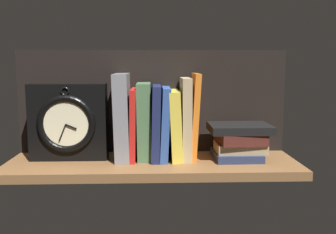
{
  "coord_description": "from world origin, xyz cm",
  "views": [
    {
      "loc": [
        0.64,
        -107.56,
        28.36
      ],
      "look_at": [
        4.61,
        3.72,
        12.37
      ],
      "focal_mm": 40.62,
      "sensor_mm": 36.0,
      "label": 1
    }
  ],
  "objects_px": {
    "book_blue_modern": "(165,123)",
    "book_red_requiem": "(134,124)",
    "book_yellow_seinlanguage": "(175,124)",
    "framed_clock": "(68,122)",
    "book_navy_bierce": "(156,122)",
    "book_green_romantic": "(144,121)",
    "book_gray_chess": "(123,116)",
    "book_stack_side": "(239,141)",
    "book_orange_pandolfini": "(194,116)",
    "book_tan_shortstories": "(186,118)"
  },
  "relations": [
    {
      "from": "book_yellow_seinlanguage",
      "to": "book_orange_pandolfini",
      "type": "xyz_separation_m",
      "value": [
        0.06,
        0.0,
        0.03
      ]
    },
    {
      "from": "book_green_romantic",
      "to": "book_navy_bierce",
      "type": "xyz_separation_m",
      "value": [
        0.03,
        0.0,
        -0.0
      ]
    },
    {
      "from": "book_blue_modern",
      "to": "book_yellow_seinlanguage",
      "type": "relative_size",
      "value": 1.05
    },
    {
      "from": "book_blue_modern",
      "to": "book_yellow_seinlanguage",
      "type": "distance_m",
      "value": 0.03
    },
    {
      "from": "book_gray_chess",
      "to": "framed_clock",
      "type": "height_order",
      "value": "book_gray_chess"
    },
    {
      "from": "book_red_requiem",
      "to": "book_green_romantic",
      "type": "xyz_separation_m",
      "value": [
        0.03,
        0.0,
        0.01
      ]
    },
    {
      "from": "book_red_requiem",
      "to": "book_blue_modern",
      "type": "distance_m",
      "value": 0.09
    },
    {
      "from": "book_red_requiem",
      "to": "book_navy_bierce",
      "type": "bearing_deg",
      "value": 0.0
    },
    {
      "from": "book_gray_chess",
      "to": "book_green_romantic",
      "type": "height_order",
      "value": "book_gray_chess"
    },
    {
      "from": "book_blue_modern",
      "to": "book_stack_side",
      "type": "bearing_deg",
      "value": -5.4
    },
    {
      "from": "book_gray_chess",
      "to": "book_stack_side",
      "type": "relative_size",
      "value": 1.41
    },
    {
      "from": "book_orange_pandolfini",
      "to": "book_blue_modern",
      "type": "bearing_deg",
      "value": 180.0
    },
    {
      "from": "book_tan_shortstories",
      "to": "book_orange_pandolfini",
      "type": "relative_size",
      "value": 0.95
    },
    {
      "from": "book_gray_chess",
      "to": "book_green_romantic",
      "type": "distance_m",
      "value": 0.07
    },
    {
      "from": "book_gray_chess",
      "to": "book_tan_shortstories",
      "type": "bearing_deg",
      "value": 0.0
    },
    {
      "from": "book_red_requiem",
      "to": "book_green_romantic",
      "type": "distance_m",
      "value": 0.03
    },
    {
      "from": "book_navy_bierce",
      "to": "book_yellow_seinlanguage",
      "type": "relative_size",
      "value": 1.07
    },
    {
      "from": "book_red_requiem",
      "to": "framed_clock",
      "type": "xyz_separation_m",
      "value": [
        -0.19,
        -0.01,
        0.01
      ]
    },
    {
      "from": "book_green_romantic",
      "to": "book_navy_bierce",
      "type": "distance_m",
      "value": 0.03
    },
    {
      "from": "book_green_romantic",
      "to": "book_orange_pandolfini",
      "type": "xyz_separation_m",
      "value": [
        0.15,
        0.0,
        0.01
      ]
    },
    {
      "from": "book_yellow_seinlanguage",
      "to": "framed_clock",
      "type": "bearing_deg",
      "value": -177.63
    },
    {
      "from": "book_navy_bierce",
      "to": "book_orange_pandolfini",
      "type": "distance_m",
      "value": 0.11
    },
    {
      "from": "book_gray_chess",
      "to": "book_stack_side",
      "type": "bearing_deg",
      "value": -3.45
    },
    {
      "from": "book_navy_bierce",
      "to": "book_tan_shortstories",
      "type": "distance_m",
      "value": 0.09
    },
    {
      "from": "book_navy_bierce",
      "to": "book_orange_pandolfini",
      "type": "xyz_separation_m",
      "value": [
        0.11,
        0.0,
        0.02
      ]
    },
    {
      "from": "book_red_requiem",
      "to": "book_yellow_seinlanguage",
      "type": "bearing_deg",
      "value": 0.0
    },
    {
      "from": "book_blue_modern",
      "to": "book_orange_pandolfini",
      "type": "relative_size",
      "value": 0.84
    },
    {
      "from": "book_yellow_seinlanguage",
      "to": "book_red_requiem",
      "type": "bearing_deg",
      "value": 180.0
    },
    {
      "from": "book_yellow_seinlanguage",
      "to": "book_orange_pandolfini",
      "type": "distance_m",
      "value": 0.06
    },
    {
      "from": "book_orange_pandolfini",
      "to": "book_red_requiem",
      "type": "bearing_deg",
      "value": 180.0
    },
    {
      "from": "framed_clock",
      "to": "book_orange_pandolfini",
      "type": "bearing_deg",
      "value": 2.01
    },
    {
      "from": "book_yellow_seinlanguage",
      "to": "book_navy_bierce",
      "type": "bearing_deg",
      "value": 180.0
    },
    {
      "from": "book_yellow_seinlanguage",
      "to": "book_tan_shortstories",
      "type": "xyz_separation_m",
      "value": [
        0.03,
        0.0,
        0.02
      ]
    },
    {
      "from": "book_green_romantic",
      "to": "book_orange_pandolfini",
      "type": "relative_size",
      "value": 0.89
    },
    {
      "from": "book_green_romantic",
      "to": "book_stack_side",
      "type": "distance_m",
      "value": 0.29
    },
    {
      "from": "book_gray_chess",
      "to": "book_orange_pandolfini",
      "type": "height_order",
      "value": "same"
    },
    {
      "from": "book_orange_pandolfini",
      "to": "book_green_romantic",
      "type": "bearing_deg",
      "value": 180.0
    },
    {
      "from": "book_blue_modern",
      "to": "book_red_requiem",
      "type": "bearing_deg",
      "value": 180.0
    },
    {
      "from": "book_red_requiem",
      "to": "book_blue_modern",
      "type": "bearing_deg",
      "value": 0.0
    },
    {
      "from": "book_red_requiem",
      "to": "book_orange_pandolfini",
      "type": "height_order",
      "value": "book_orange_pandolfini"
    },
    {
      "from": "book_tan_shortstories",
      "to": "book_stack_side",
      "type": "height_order",
      "value": "book_tan_shortstories"
    },
    {
      "from": "book_green_romantic",
      "to": "book_tan_shortstories",
      "type": "height_order",
      "value": "book_tan_shortstories"
    },
    {
      "from": "book_green_romantic",
      "to": "book_gray_chess",
      "type": "bearing_deg",
      "value": 180.0
    },
    {
      "from": "book_red_requiem",
      "to": "book_tan_shortstories",
      "type": "height_order",
      "value": "book_tan_shortstories"
    },
    {
      "from": "book_gray_chess",
      "to": "framed_clock",
      "type": "xyz_separation_m",
      "value": [
        -0.16,
        -0.01,
        -0.01
      ]
    },
    {
      "from": "book_green_romantic",
      "to": "book_stack_side",
      "type": "height_order",
      "value": "book_green_romantic"
    },
    {
      "from": "book_navy_bierce",
      "to": "framed_clock",
      "type": "distance_m",
      "value": 0.26
    },
    {
      "from": "book_orange_pandolfini",
      "to": "book_gray_chess",
      "type": "bearing_deg",
      "value": 180.0
    },
    {
      "from": "book_navy_bierce",
      "to": "book_yellow_seinlanguage",
      "type": "height_order",
      "value": "book_navy_bierce"
    },
    {
      "from": "book_red_requiem",
      "to": "book_tan_shortstories",
      "type": "bearing_deg",
      "value": 0.0
    }
  ]
}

